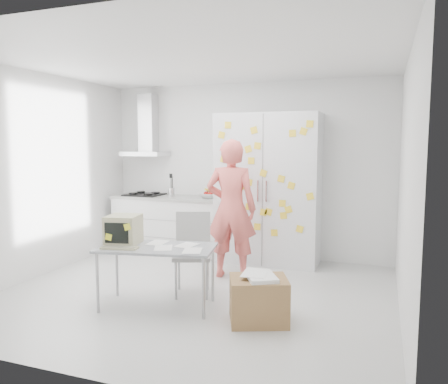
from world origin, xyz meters
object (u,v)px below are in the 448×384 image
(chair, at_px, (193,248))
(cardboard_box, at_px, (259,299))
(person, at_px, (231,209))
(desk, at_px, (135,238))

(chair, relative_size, cardboard_box, 1.40)
(person, relative_size, chair, 1.91)
(desk, bearing_deg, person, 52.27)
(chair, height_order, cardboard_box, chair)
(chair, bearing_deg, person, 52.52)
(cardboard_box, bearing_deg, chair, 149.13)
(person, relative_size, desk, 1.37)
(person, xyz_separation_m, desk, (-0.65, -1.30, -0.17))
(person, xyz_separation_m, cardboard_box, (0.74, -1.31, -0.68))
(person, distance_m, cardboard_box, 1.66)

